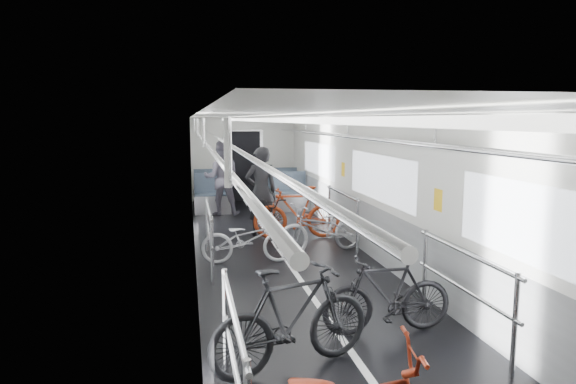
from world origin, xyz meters
name	(u,v)px	position (x,y,z in m)	size (l,w,h in m)	color
car_shell	(273,184)	(0.00, 1.78, 1.13)	(3.02, 14.01, 2.41)	black
bike_left_mid	(292,318)	(-0.66, -3.35, 0.51)	(0.48, 1.69, 1.01)	black
bike_left_far	(248,239)	(-0.65, 0.36, 0.40)	(0.53, 1.52, 0.80)	#B5B6BB
bike_right_near	(387,294)	(0.53, -2.73, 0.45)	(0.42, 1.48, 0.89)	black
bike_right_mid	(322,228)	(0.70, 0.71, 0.45)	(0.60, 1.71, 0.90)	#9D9CA1
bike_right_far	(297,212)	(0.51, 1.93, 0.52)	(0.49, 1.74, 1.04)	maroon
bike_aisle	(273,216)	(0.08, 2.28, 0.41)	(0.54, 1.54, 0.81)	black
person_standing	(261,191)	(-0.14, 2.38, 0.90)	(0.66, 0.43, 1.81)	black
person_seated	(222,178)	(-0.78, 4.76, 0.92)	(0.89, 0.69, 1.83)	#333038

